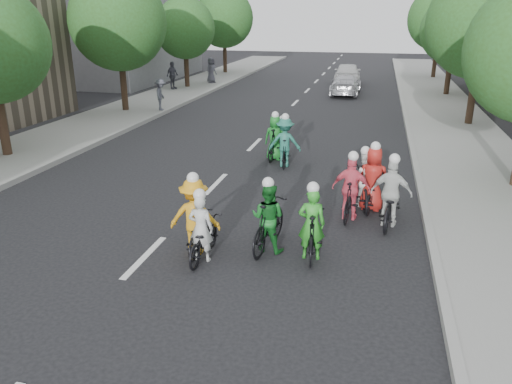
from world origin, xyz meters
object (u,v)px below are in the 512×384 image
at_px(follow_car_trail, 347,73).
at_px(cyclist_8, 390,201).
at_px(cyclist_9, 275,141).
at_px(spectator_2, 211,70).
at_px(cyclist_7, 285,146).
at_px(follow_car_lead, 346,85).
at_px(cyclist_3, 351,194).
at_px(cyclist_2, 195,223).
at_px(cyclist_1, 268,221).
at_px(cyclist_0, 202,236).
at_px(cyclist_4, 372,186).
at_px(cyclist_5, 312,230).
at_px(spectator_1, 172,75).
at_px(spectator_0, 161,95).
at_px(cyclist_6, 363,184).

bearing_deg(follow_car_trail, cyclist_8, 93.18).
distance_m(cyclist_9, spectator_2, 19.87).
distance_m(cyclist_7, follow_car_lead, 16.45).
distance_m(cyclist_3, cyclist_8, 0.99).
relative_size(cyclist_2, cyclist_8, 0.94).
height_order(cyclist_2, cyclist_7, cyclist_2).
height_order(cyclist_1, cyclist_7, cyclist_7).
distance_m(cyclist_0, cyclist_4, 5.09).
relative_size(cyclist_4, cyclist_9, 0.96).
height_order(cyclist_2, cyclist_9, cyclist_2).
bearing_deg(cyclist_4, cyclist_5, 77.07).
distance_m(cyclist_1, spectator_2, 26.95).
distance_m(cyclist_3, spectator_2, 25.59).
relative_size(cyclist_2, spectator_1, 1.03).
distance_m(cyclist_5, spectator_0, 17.43).
height_order(cyclist_9, spectator_2, spectator_2).
relative_size(cyclist_7, follow_car_trail, 0.39).
bearing_deg(cyclist_5, cyclist_7, -81.07).
height_order(cyclist_5, cyclist_6, cyclist_5).
height_order(cyclist_2, cyclist_8, cyclist_2).
xyz_separation_m(cyclist_5, cyclist_8, (1.65, 2.17, 0.02)).
bearing_deg(cyclist_9, cyclist_1, 103.88).
height_order(follow_car_lead, spectator_2, spectator_2).
bearing_deg(spectator_1, cyclist_2, -139.71).
bearing_deg(cyclist_2, follow_car_lead, -101.35).
bearing_deg(cyclist_9, cyclist_6, 133.21).
bearing_deg(spectator_1, follow_car_trail, -44.43).
relative_size(cyclist_3, cyclist_5, 1.01).
bearing_deg(cyclist_7, follow_car_trail, -96.68).
bearing_deg(spectator_1, cyclist_0, -139.43).
bearing_deg(spectator_2, cyclist_0, -138.37).
xyz_separation_m(cyclist_6, cyclist_8, (0.70, -1.24, 0.03)).
relative_size(cyclist_5, cyclist_8, 0.91).
xyz_separation_m(cyclist_6, spectator_2, (-11.59, 21.90, 0.44)).
xyz_separation_m(cyclist_4, cyclist_5, (-1.19, -3.14, -0.04)).
relative_size(cyclist_9, spectator_1, 1.08).
xyz_separation_m(cyclist_9, spectator_1, (-9.87, 14.40, 0.39)).
height_order(cyclist_7, follow_car_lead, cyclist_7).
height_order(cyclist_2, cyclist_4, cyclist_4).
xyz_separation_m(cyclist_8, spectator_1, (-13.79, 19.52, 0.41)).
height_order(cyclist_4, cyclist_7, cyclist_4).
bearing_deg(cyclist_5, cyclist_3, -112.34).
distance_m(cyclist_8, follow_car_trail, 25.78).
relative_size(cyclist_1, spectator_0, 1.22).
bearing_deg(cyclist_4, spectator_2, -54.05).
height_order(cyclist_4, follow_car_lead, cyclist_4).
height_order(cyclist_0, cyclist_3, cyclist_3).
relative_size(cyclist_7, spectator_2, 1.03).
bearing_deg(cyclist_6, cyclist_8, 112.38).
relative_size(cyclist_0, spectator_2, 0.93).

